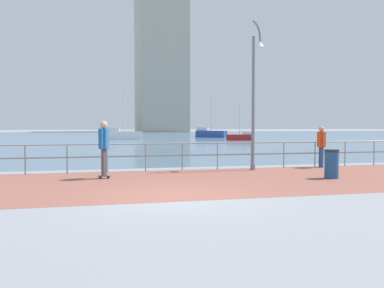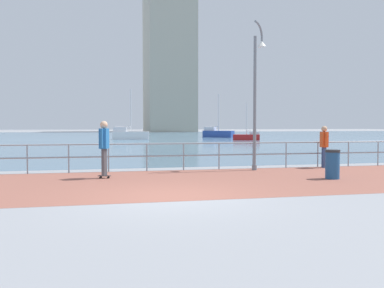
{
  "view_description": "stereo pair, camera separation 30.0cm",
  "coord_description": "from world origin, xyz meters",
  "px_view_note": "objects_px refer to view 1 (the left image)",
  "views": [
    {
      "loc": [
        -1.86,
        -9.47,
        1.72
      ],
      "look_at": [
        1.24,
        3.42,
        1.1
      ],
      "focal_mm": 38.3,
      "sensor_mm": 36.0,
      "label": 1
    },
    {
      "loc": [
        -1.57,
        -9.54,
        1.72
      ],
      "look_at": [
        1.24,
        3.42,
        1.1
      ],
      "focal_mm": 38.3,
      "sensor_mm": 36.0,
      "label": 2
    }
  ],
  "objects_px": {
    "skateboarder": "(104,144)",
    "sailboat_navy": "(210,133)",
    "lamppost": "(255,88)",
    "sailboat_red": "(123,135)",
    "bystander": "(321,143)",
    "sailboat_yellow": "(240,137)",
    "trash_bin": "(332,164)"
  },
  "relations": [
    {
      "from": "skateboarder",
      "to": "sailboat_navy",
      "type": "bearing_deg",
      "value": 69.54
    },
    {
      "from": "lamppost",
      "to": "sailboat_red",
      "type": "height_order",
      "value": "sailboat_red"
    },
    {
      "from": "lamppost",
      "to": "bystander",
      "type": "relative_size",
      "value": 3.37
    },
    {
      "from": "sailboat_yellow",
      "to": "sailboat_red",
      "type": "bearing_deg",
      "value": 155.78
    },
    {
      "from": "sailboat_red",
      "to": "sailboat_yellow",
      "type": "distance_m",
      "value": 14.1
    },
    {
      "from": "sailboat_red",
      "to": "sailboat_yellow",
      "type": "relative_size",
      "value": 1.44
    },
    {
      "from": "sailboat_navy",
      "to": "bystander",
      "type": "bearing_deg",
      "value": -99.75
    },
    {
      "from": "skateboarder",
      "to": "sailboat_red",
      "type": "bearing_deg",
      "value": 85.19
    },
    {
      "from": "trash_bin",
      "to": "sailboat_navy",
      "type": "distance_m",
      "value": 44.06
    },
    {
      "from": "skateboarder",
      "to": "bystander",
      "type": "height_order",
      "value": "skateboarder"
    },
    {
      "from": "bystander",
      "to": "sailboat_yellow",
      "type": "relative_size",
      "value": 0.4
    },
    {
      "from": "trash_bin",
      "to": "sailboat_red",
      "type": "relative_size",
      "value": 0.15
    },
    {
      "from": "trash_bin",
      "to": "lamppost",
      "type": "bearing_deg",
      "value": 115.14
    },
    {
      "from": "skateboarder",
      "to": "sailboat_red",
      "type": "distance_m",
      "value": 36.47
    },
    {
      "from": "sailboat_navy",
      "to": "sailboat_yellow",
      "type": "bearing_deg",
      "value": -87.93
    },
    {
      "from": "lamppost",
      "to": "sailboat_yellow",
      "type": "distance_m",
      "value": 31.07
    },
    {
      "from": "lamppost",
      "to": "trash_bin",
      "type": "height_order",
      "value": "lamppost"
    },
    {
      "from": "sailboat_red",
      "to": "sailboat_navy",
      "type": "relative_size",
      "value": 1.0
    },
    {
      "from": "lamppost",
      "to": "sailboat_yellow",
      "type": "height_order",
      "value": "lamppost"
    },
    {
      "from": "bystander",
      "to": "sailboat_navy",
      "type": "relative_size",
      "value": 0.28
    },
    {
      "from": "sailboat_navy",
      "to": "sailboat_red",
      "type": "bearing_deg",
      "value": -157.15
    },
    {
      "from": "lamppost",
      "to": "skateboarder",
      "type": "bearing_deg",
      "value": -166.8
    },
    {
      "from": "lamppost",
      "to": "trash_bin",
      "type": "relative_size",
      "value": 6.06
    },
    {
      "from": "bystander",
      "to": "trash_bin",
      "type": "xyz_separation_m",
      "value": [
        -1.52,
        -3.15,
        -0.52
      ]
    },
    {
      "from": "sailboat_yellow",
      "to": "bystander",
      "type": "bearing_deg",
      "value": -104.07
    },
    {
      "from": "trash_bin",
      "to": "sailboat_navy",
      "type": "xyz_separation_m",
      "value": [
        8.41,
        43.25,
        0.11
      ]
    },
    {
      "from": "lamppost",
      "to": "bystander",
      "type": "xyz_separation_m",
      "value": [
        2.93,
        0.15,
        -2.13
      ]
    },
    {
      "from": "skateboarder",
      "to": "sailboat_red",
      "type": "relative_size",
      "value": 0.31
    },
    {
      "from": "sailboat_navy",
      "to": "lamppost",
      "type": "bearing_deg",
      "value": -103.71
    },
    {
      "from": "lamppost",
      "to": "sailboat_navy",
      "type": "relative_size",
      "value": 0.93
    },
    {
      "from": "lamppost",
      "to": "bystander",
      "type": "distance_m",
      "value": 3.63
    },
    {
      "from": "sailboat_red",
      "to": "sailboat_navy",
      "type": "distance_m",
      "value": 13.52
    }
  ]
}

